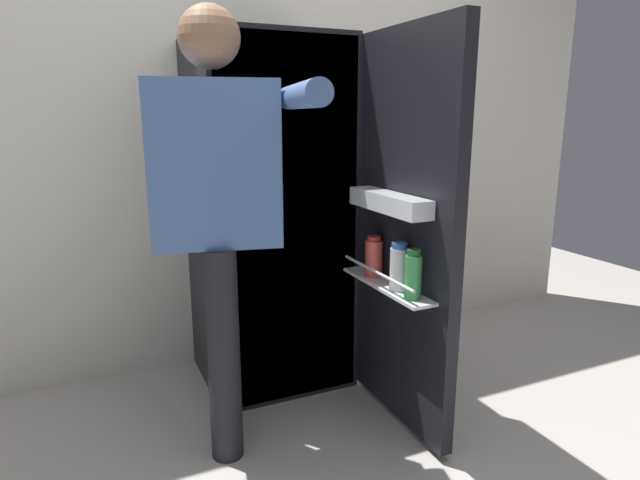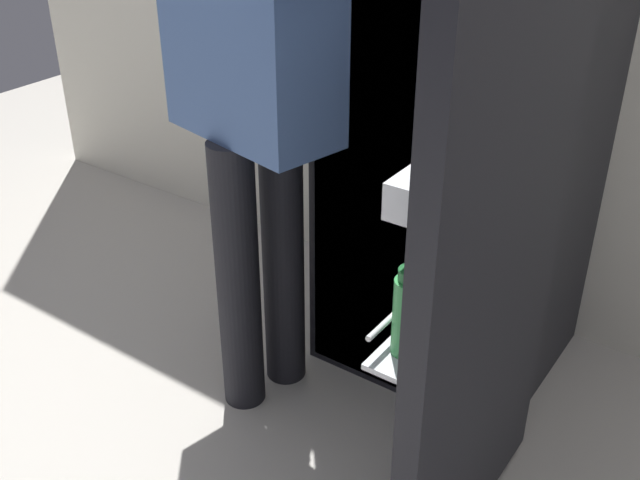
% 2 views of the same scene
% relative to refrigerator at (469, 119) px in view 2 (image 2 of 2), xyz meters
% --- Properties ---
extents(ground_plane, '(6.78, 6.78, 0.00)m').
position_rel_refrigerator_xyz_m(ground_plane, '(-0.03, -0.49, -0.81)').
color(ground_plane, '#B7B2A8').
extents(refrigerator, '(0.72, 1.25, 1.61)m').
position_rel_refrigerator_xyz_m(refrigerator, '(0.00, 0.00, 0.00)').
color(refrigerator, black).
rests_on(refrigerator, ground_plane).
extents(person, '(0.56, 0.81, 1.63)m').
position_rel_refrigerator_xyz_m(person, '(-0.38, -0.43, 0.18)').
color(person, black).
rests_on(person, ground_plane).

